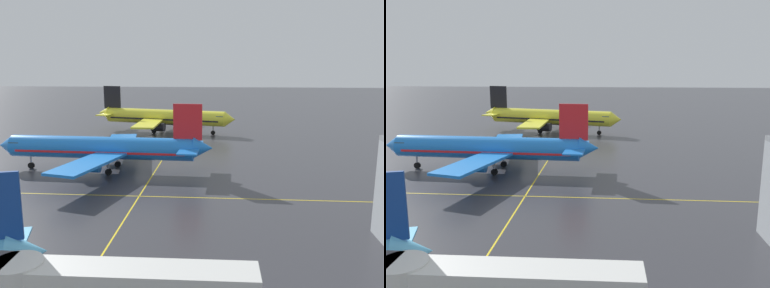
% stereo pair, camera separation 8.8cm
% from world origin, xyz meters
% --- Properties ---
extents(airliner_second_row, '(37.81, 32.62, 11.76)m').
position_xyz_m(airliner_second_row, '(-8.64, 51.27, 4.02)').
color(airliner_second_row, blue).
rests_on(airliner_second_row, ground).
extents(airliner_third_row, '(38.73, 32.90, 12.13)m').
position_xyz_m(airliner_third_row, '(-4.49, 91.33, 4.14)').
color(airliner_third_row, yellow).
rests_on(airliner_third_row, ground).
extents(taxiway_markings, '(133.43, 88.88, 0.01)m').
position_xyz_m(taxiway_markings, '(0.00, 18.20, 0.00)').
color(taxiway_markings, yellow).
rests_on(taxiway_markings, ground).
extents(jet_bridge, '(17.89, 3.38, 5.58)m').
position_xyz_m(jet_bridge, '(3.71, 8.77, 4.06)').
color(jet_bridge, silver).
rests_on(jet_bridge, ground).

